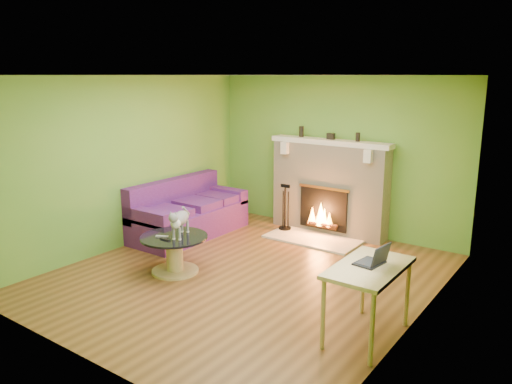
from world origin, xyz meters
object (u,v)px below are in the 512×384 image
desk (369,275)px  cat (180,222)px  coffee_table (175,251)px  sofa (187,214)px

desk → cat: cat is taller
coffee_table → desk: desk is taller
cat → coffee_table: bearing=-172.7°
sofa → coffee_table: sofa is taller
sofa → desk: (3.81, -1.42, 0.32)m
sofa → desk: 4.08m
sofa → coffee_table: (1.01, -1.32, -0.06)m
desk → cat: (-2.72, 0.16, 0.04)m
coffee_table → desk: size_ratio=0.87×
desk → cat: size_ratio=1.61×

